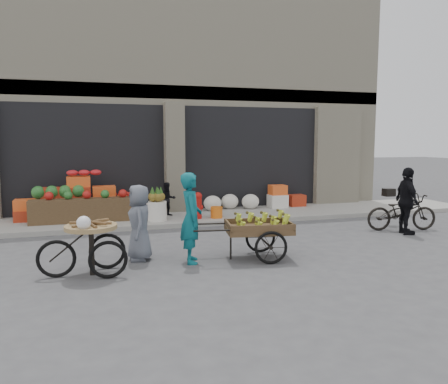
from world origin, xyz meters
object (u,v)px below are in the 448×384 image
object	(u,v)px
banana_cart	(256,226)
tricycle_cart	(91,241)
seated_person	(168,199)
cyclist	(407,201)
orange_bucket	(217,212)
vendor_woman	(191,218)
vendor_grey	(139,223)
fire_hydrant	(198,204)
pineapple_bin	(157,211)
bicycle	(402,212)

from	to	relation	value
banana_cart	tricycle_cart	bearing A→B (deg)	-168.21
seated_person	banana_cart	size ratio (longest dim) A/B	0.44
cyclist	orange_bucket	bearing A→B (deg)	67.67
vendor_woman	orange_bucket	bearing A→B (deg)	-14.62
vendor_grey	fire_hydrant	bearing A→B (deg)	151.36
fire_hydrant	cyclist	xyz separation A→B (m)	(4.35, -2.80, 0.29)
pineapple_bin	banana_cart	size ratio (longest dim) A/B	0.24
fire_hydrant	seated_person	world-z (taller)	seated_person
orange_bucket	tricycle_cart	xyz separation A→B (m)	(-3.25, -3.84, 0.30)
banana_cart	cyclist	world-z (taller)	cyclist
pineapple_bin	fire_hydrant	xyz separation A→B (m)	(1.10, -0.05, 0.13)
vendor_woman	banana_cart	bearing A→B (deg)	-86.62
banana_cart	vendor_grey	world-z (taller)	vendor_grey
banana_cart	vendor_woman	bearing A→B (deg)	-175.84
vendor_woman	vendor_grey	bearing A→B (deg)	71.39
fire_hydrant	vendor_woman	world-z (taller)	vendor_woman
vendor_woman	bicycle	distance (m)	5.72
fire_hydrant	cyclist	size ratio (longest dim) A/B	0.45
pineapple_bin	vendor_grey	bearing A→B (deg)	-103.68
vendor_grey	cyclist	distance (m)	6.25
orange_bucket	bicycle	xyz separation A→B (m)	(4.05, -2.35, 0.18)
orange_bucket	cyclist	distance (m)	4.76
pineapple_bin	tricycle_cart	world-z (taller)	tricycle_cart
bicycle	cyclist	distance (m)	0.56
pineapple_bin	seated_person	bearing A→B (deg)	56.31
banana_cart	cyclist	xyz separation A→B (m)	(4.15, 0.95, 0.17)
orange_bucket	seated_person	size ratio (longest dim) A/B	0.34
fire_hydrant	banana_cart	size ratio (longest dim) A/B	0.33
fire_hydrant	vendor_woman	size ratio (longest dim) A/B	0.43
bicycle	fire_hydrant	bearing A→B (deg)	75.40
vendor_woman	tricycle_cart	xyz separation A→B (m)	(-1.73, -0.25, -0.25)
bicycle	vendor_woman	bearing A→B (deg)	115.81
fire_hydrant	tricycle_cart	xyz separation A→B (m)	(-2.75, -3.89, 0.06)
pineapple_bin	vendor_woman	distance (m)	3.72
seated_person	vendor_grey	size ratio (longest dim) A/B	0.66
pineapple_bin	bicycle	distance (m)	6.16
banana_cart	vendor_woman	distance (m)	1.24
vendor_woman	cyclist	world-z (taller)	vendor_woman
seated_person	vendor_woman	bearing A→B (deg)	-104.22
orange_bucket	vendor_grey	bearing A→B (deg)	-127.20
pineapple_bin	fire_hydrant	size ratio (longest dim) A/B	0.73
banana_cart	cyclist	bearing A→B (deg)	21.98
fire_hydrant	vendor_grey	size ratio (longest dim) A/B	0.51
orange_bucket	cyclist	size ratio (longest dim) A/B	0.20
vendor_woman	vendor_grey	world-z (taller)	vendor_woman
fire_hydrant	vendor_woman	xyz separation A→B (m)	(-1.02, -3.64, 0.31)
fire_hydrant	banana_cart	xyz separation A→B (m)	(0.20, -3.75, 0.12)
orange_bucket	vendor_woman	distance (m)	3.94
tricycle_cart	vendor_grey	world-z (taller)	vendor_grey
cyclist	banana_cart	bearing A→B (deg)	116.10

